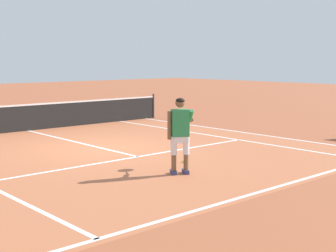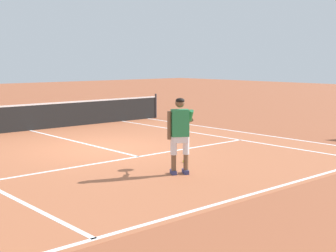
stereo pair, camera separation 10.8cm
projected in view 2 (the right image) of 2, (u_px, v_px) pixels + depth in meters
ground_plane at (103, 148)px, 14.01m from camera, size 80.00×80.00×0.00m
court_inner_surface at (115, 151)px, 13.57m from camera, size 10.98×11.09×0.00m
line_baseline at (271, 189)px, 9.59m from camera, size 10.98×0.10×0.01m
line_service at (138, 157)px, 12.78m from camera, size 8.23×0.10×0.01m
line_centre_service at (76, 141)px, 15.16m from camera, size 0.10×6.40×0.01m
line_singles_right at (216, 136)px, 16.25m from camera, size 0.10×10.69×0.01m
line_doubles_right at (242, 132)px, 17.15m from camera, size 0.10×10.69×0.01m
tennis_net at (30, 117)px, 17.48m from camera, size 11.96×0.08×1.07m
tennis_player at (180, 130)px, 10.72m from camera, size 1.05×0.90×1.71m
tennis_ball_near_feet at (184, 161)px, 12.04m from camera, size 0.07×0.07×0.07m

